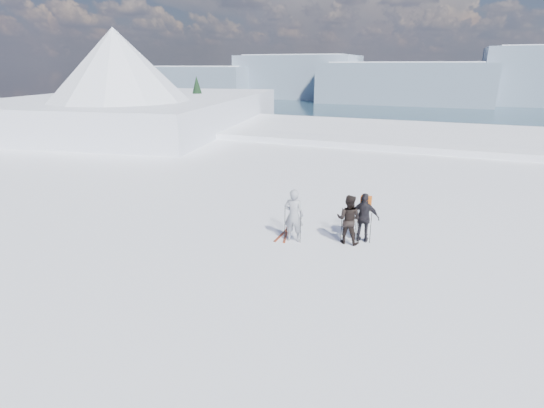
{
  "coord_description": "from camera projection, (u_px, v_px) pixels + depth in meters",
  "views": [
    {
      "loc": [
        3.89,
        -10.57,
        6.26
      ],
      "look_at": [
        -1.68,
        3.0,
        1.43
      ],
      "focal_mm": 28.0,
      "sensor_mm": 36.0,
      "label": 1
    }
  ],
  "objects": [
    {
      "name": "backpack",
      "position": [
        367.0,
        185.0,
        15.36
      ],
      "size": [
        0.41,
        0.25,
        0.51
      ],
      "primitive_type": "cube",
      "rotation": [
        0.0,
        0.0,
        3.2
      ],
      "color": "orange",
      "rests_on": "skier_pack"
    },
    {
      "name": "skis_loose",
      "position": [
        284.0,
        234.0,
        16.43
      ],
      "size": [
        0.53,
        1.7,
        0.03
      ],
      "color": "black",
      "rests_on": "ground"
    },
    {
      "name": "skier_grey",
      "position": [
        294.0,
        215.0,
        15.54
      ],
      "size": [
        0.78,
        0.55,
        2.0
      ],
      "primitive_type": "imported",
      "rotation": [
        0.0,
        0.0,
        3.25
      ],
      "color": "gray",
      "rests_on": "ground"
    },
    {
      "name": "near_ridge",
      "position": [
        159.0,
        154.0,
        48.96
      ],
      "size": [
        31.37,
        35.68,
        25.62
      ],
      "color": "white",
      "rests_on": "ground"
    },
    {
      "name": "lake_basin",
      "position": [
        394.0,
        203.0,
        41.04
      ],
      "size": [
        820.0,
        820.0,
        71.62
      ],
      "color": "white",
      "rests_on": "ground"
    },
    {
      "name": "ski_poles",
      "position": [
        335.0,
        226.0,
        15.52
      ],
      "size": [
        3.04,
        1.04,
        1.36
      ],
      "color": "black",
      "rests_on": "ground"
    },
    {
      "name": "skier_dark",
      "position": [
        348.0,
        219.0,
        15.37
      ],
      "size": [
        0.93,
        0.74,
        1.84
      ],
      "primitive_type": "imported",
      "rotation": [
        0.0,
        0.0,
        3.09
      ],
      "color": "black",
      "rests_on": "ground"
    },
    {
      "name": "far_mountain_range",
      "position": [
        482.0,
        79.0,
        403.85
      ],
      "size": [
        770.0,
        110.0,
        53.0
      ],
      "color": "slate",
      "rests_on": "ground"
    },
    {
      "name": "skier_pack",
      "position": [
        364.0,
        218.0,
        15.51
      ],
      "size": [
        1.11,
        0.52,
        1.86
      ],
      "primitive_type": "imported",
      "rotation": [
        0.0,
        0.0,
        3.2
      ],
      "color": "black",
      "rests_on": "ground"
    }
  ]
}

